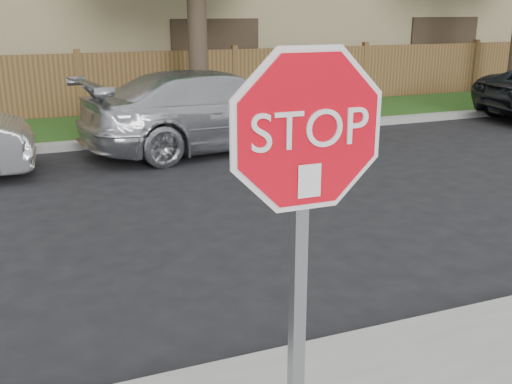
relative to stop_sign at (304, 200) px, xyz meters
name	(u,v)px	position (x,y,z in m)	size (l,w,h in m)	color
ground	(252,364)	(0.33, 1.48, -1.83)	(90.00, 90.00, 0.00)	black
far_curb	(101,143)	(0.33, 9.63, -1.75)	(70.00, 0.30, 0.15)	gray
grass_strip	(91,129)	(0.33, 11.28, -1.77)	(70.00, 3.00, 0.12)	#1E4714
fence	(80,87)	(0.33, 12.88, -1.03)	(70.00, 0.12, 1.60)	brown
stop_sign	(304,200)	(0.00, 0.00, 0.00)	(1.01, 0.13, 2.55)	gray
sedan_right	(216,110)	(2.44, 8.71, -1.07)	(2.12, 5.21, 1.51)	#B6B8BE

